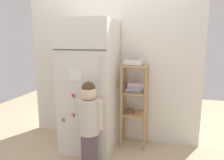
{
  "coord_description": "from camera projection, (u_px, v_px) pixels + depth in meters",
  "views": [
    {
      "loc": [
        0.79,
        -2.56,
        1.46
      ],
      "look_at": [
        0.11,
        0.02,
        0.97
      ],
      "focal_mm": 33.34,
      "sensor_mm": 36.0,
      "label": 1
    }
  ],
  "objects": [
    {
      "name": "refrigerator",
      "position": [
        90.0,
        86.0,
        2.81
      ],
      "size": [
        0.68,
        0.7,
        1.74
      ],
      "color": "silver",
      "rests_on": "ground"
    },
    {
      "name": "fruit_bin",
      "position": [
        133.0,
        63.0,
        2.8
      ],
      "size": [
        0.25,
        0.15,
        0.08
      ],
      "color": "white",
      "rests_on": "pantry_shelf_unit"
    },
    {
      "name": "kitchen_wall_back",
      "position": [
        111.0,
        65.0,
        3.06
      ],
      "size": [
        2.56,
        0.03,
        2.24
      ],
      "primitive_type": "cube",
      "color": "silver",
      "rests_on": "ground"
    },
    {
      "name": "pantry_shelf_unit",
      "position": [
        134.0,
        97.0,
        2.88
      ],
      "size": [
        0.36,
        0.29,
        1.15
      ],
      "color": "tan",
      "rests_on": "ground"
    },
    {
      "name": "ground_plane",
      "position": [
        104.0,
        148.0,
        2.9
      ],
      "size": [
        6.0,
        6.0,
        0.0
      ],
      "primitive_type": "plane",
      "color": "tan"
    },
    {
      "name": "child_standing",
      "position": [
        89.0,
        116.0,
        2.37
      ],
      "size": [
        0.33,
        0.24,
        1.03
      ],
      "color": "#62535C",
      "rests_on": "ground"
    }
  ]
}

